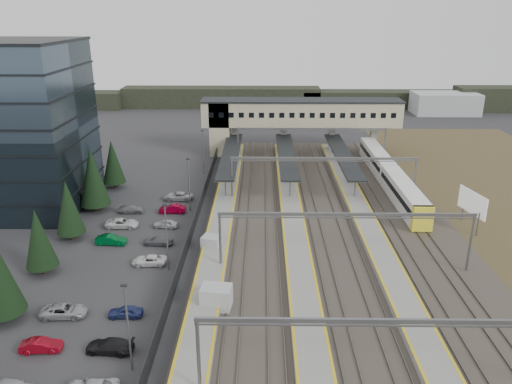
{
  "coord_description": "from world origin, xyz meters",
  "views": [
    {
      "loc": [
        2.7,
        -58.63,
        28.0
      ],
      "look_at": [
        1.82,
        7.26,
        4.0
      ],
      "focal_mm": 35.0,
      "sensor_mm": 36.0,
      "label": 1
    }
  ],
  "objects_px": {
    "footbridge": "(287,116)",
    "train": "(389,175)",
    "relay_cabin_near": "(216,298)",
    "billboard": "(472,204)",
    "relay_cabin_far": "(212,244)"
  },
  "relations": [
    {
      "from": "footbridge",
      "to": "train",
      "type": "relative_size",
      "value": 1.05
    },
    {
      "from": "footbridge",
      "to": "billboard",
      "type": "distance_m",
      "value": 44.57
    },
    {
      "from": "billboard",
      "to": "relay_cabin_near",
      "type": "bearing_deg",
      "value": -148.45
    },
    {
      "from": "footbridge",
      "to": "train",
      "type": "height_order",
      "value": "footbridge"
    },
    {
      "from": "relay_cabin_far",
      "to": "billboard",
      "type": "xyz_separation_m",
      "value": [
        34.51,
        7.57,
        2.52
      ]
    },
    {
      "from": "relay_cabin_far",
      "to": "billboard",
      "type": "relative_size",
      "value": 0.44
    },
    {
      "from": "relay_cabin_near",
      "to": "train",
      "type": "distance_m",
      "value": 45.23
    },
    {
      "from": "relay_cabin_near",
      "to": "footbridge",
      "type": "relative_size",
      "value": 0.08
    },
    {
      "from": "train",
      "to": "billboard",
      "type": "height_order",
      "value": "billboard"
    },
    {
      "from": "footbridge",
      "to": "relay_cabin_near",
      "type": "bearing_deg",
      "value": -99.33
    },
    {
      "from": "footbridge",
      "to": "train",
      "type": "bearing_deg",
      "value": -51.85
    },
    {
      "from": "relay_cabin_near",
      "to": "train",
      "type": "xyz_separation_m",
      "value": [
        25.81,
        37.14,
        0.75
      ]
    },
    {
      "from": "billboard",
      "to": "relay_cabin_far",
      "type": "bearing_deg",
      "value": -167.63
    },
    {
      "from": "relay_cabin_far",
      "to": "footbridge",
      "type": "bearing_deg",
      "value": 76.11
    },
    {
      "from": "relay_cabin_far",
      "to": "train",
      "type": "relative_size",
      "value": 0.07
    }
  ]
}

